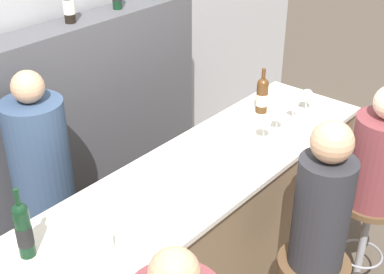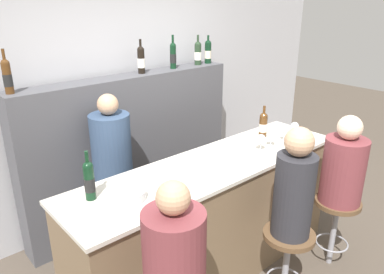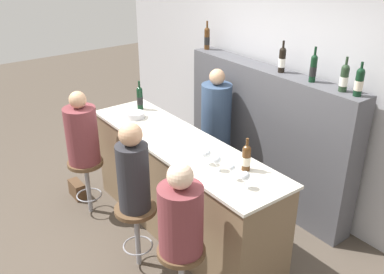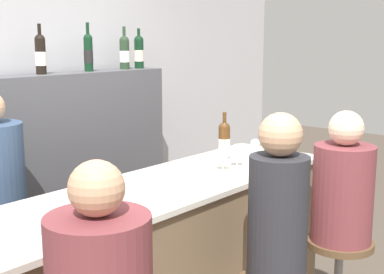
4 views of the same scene
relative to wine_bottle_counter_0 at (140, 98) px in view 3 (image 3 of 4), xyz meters
name	(u,v)px [view 3 (image 3 of 4)]	position (x,y,z in m)	size (l,w,h in m)	color
ground_plane	(157,240)	(1.00, -0.45, -1.20)	(16.00, 16.00, 0.00)	#4C4238
wall_back	(282,90)	(1.00, 1.30, 0.10)	(6.40, 0.05, 2.60)	#B2B2B7
bar_counter	(181,188)	(1.00, -0.14, -0.67)	(2.54, 0.67, 1.06)	brown
back_bar_cabinet	(265,135)	(1.00, 1.07, -0.40)	(2.37, 0.28, 1.59)	#4C4C51
wine_bottle_counter_0	(140,98)	(0.00, 0.00, 0.00)	(0.07, 0.07, 0.34)	black
wine_bottle_counter_1	(246,157)	(1.79, 0.00, -0.02)	(0.08, 0.08, 0.30)	#4C2D14
wine_bottle_backbar_0	(207,38)	(-0.10, 1.07, 0.53)	(0.07, 0.07, 0.35)	#4C2D14
wine_bottle_backbar_1	(282,60)	(1.15, 1.07, 0.53)	(0.07, 0.07, 0.34)	black
wine_bottle_backbar_2	(313,68)	(1.56, 1.07, 0.53)	(0.07, 0.07, 0.35)	black
wine_bottle_backbar_3	(344,78)	(1.91, 1.07, 0.52)	(0.08, 0.08, 0.33)	#233823
wine_bottle_backbar_4	(359,82)	(2.07, 1.07, 0.52)	(0.08, 0.08, 0.31)	black
wine_glass_0	(206,154)	(1.50, -0.21, -0.04)	(0.08, 0.08, 0.15)	silver
wine_glass_1	(217,160)	(1.64, -0.21, -0.04)	(0.08, 0.08, 0.14)	silver
wine_glass_2	(231,168)	(1.83, -0.21, -0.03)	(0.07, 0.07, 0.15)	silver
wine_glass_3	(245,176)	(1.99, -0.21, -0.03)	(0.08, 0.08, 0.15)	silver
metal_bowl	(136,115)	(0.20, -0.18, -0.11)	(0.20, 0.20, 0.07)	#B7B7BC
bar_stool_left	(86,172)	(0.08, -0.78, -0.68)	(0.39, 0.39, 0.65)	gray
guest_seated_left	(82,133)	(0.08, -0.78, -0.20)	(0.34, 0.34, 0.81)	brown
bar_stool_middle	(136,220)	(1.18, -0.78, -0.68)	(0.39, 0.39, 0.65)	gray
guest_seated_middle	(133,172)	(1.18, -0.78, -0.17)	(0.29, 0.29, 0.84)	#28282D
bar_stool_right	(181,263)	(1.90, -0.78, -0.68)	(0.39, 0.39, 0.65)	gray
guest_seated_right	(181,215)	(1.90, -0.78, -0.22)	(0.35, 0.35, 0.77)	brown
bartender	(216,137)	(0.55, 0.70, -0.49)	(0.35, 0.35, 1.55)	#334766
handbag	(77,189)	(-0.29, -0.78, -1.10)	(0.26, 0.12, 0.20)	#513823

